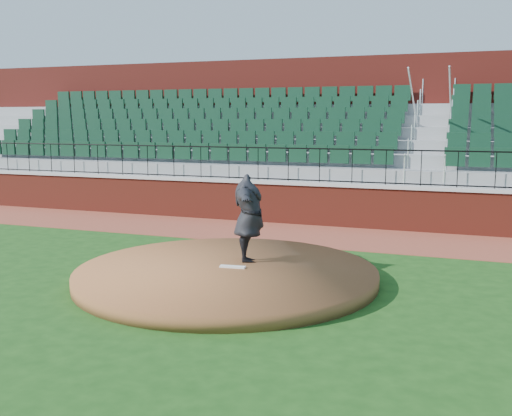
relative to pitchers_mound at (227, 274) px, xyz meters
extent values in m
plane|color=#163F12|center=(0.19, -0.32, -0.12)|extent=(90.00, 90.00, 0.00)
cube|color=brown|center=(0.19, 5.08, -0.12)|extent=(34.00, 3.20, 0.01)
cube|color=maroon|center=(0.19, 6.68, 0.47)|extent=(34.00, 0.35, 1.20)
cube|color=#B7B7B7|center=(0.19, 6.68, 1.12)|extent=(34.00, 0.45, 0.10)
cube|color=maroon|center=(0.19, 12.20, 2.62)|extent=(34.00, 0.50, 5.50)
cylinder|color=brown|center=(0.00, 0.00, 0.00)|extent=(5.96, 5.96, 0.25)
cube|color=white|center=(0.10, 0.08, 0.14)|extent=(0.53, 0.19, 0.03)
imported|color=black|center=(0.22, 0.67, 1.04)|extent=(1.44, 2.30, 1.82)
camera|label=1|loc=(4.50, -10.53, 3.06)|focal=41.57mm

